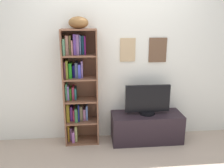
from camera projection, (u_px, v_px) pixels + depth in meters
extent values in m
cube|color=white|center=(115.00, 61.00, 3.41)|extent=(4.80, 0.06, 2.38)
cube|color=tan|center=(128.00, 50.00, 3.35)|extent=(0.22, 0.02, 0.34)
cube|color=#8EA5BD|center=(128.00, 50.00, 3.34)|extent=(0.17, 0.01, 0.29)
cube|color=brown|center=(158.00, 50.00, 3.39)|extent=(0.26, 0.02, 0.36)
cube|color=#979ABE|center=(158.00, 50.00, 3.39)|extent=(0.21, 0.01, 0.31)
cube|color=brown|center=(64.00, 89.00, 3.27)|extent=(0.02, 0.29, 1.66)
cube|color=brown|center=(97.00, 88.00, 3.32)|extent=(0.02, 0.29, 1.66)
cube|color=brown|center=(81.00, 86.00, 3.43)|extent=(0.48, 0.01, 1.66)
cube|color=brown|center=(83.00, 140.00, 3.51)|extent=(0.44, 0.28, 0.02)
cube|color=brown|center=(82.00, 121.00, 3.43)|extent=(0.44, 0.28, 0.02)
cube|color=brown|center=(81.00, 100.00, 3.34)|extent=(0.44, 0.28, 0.02)
cube|color=brown|center=(80.00, 78.00, 3.26)|extent=(0.44, 0.28, 0.02)
cube|color=brown|center=(80.00, 55.00, 3.17)|extent=(0.44, 0.28, 0.02)
cube|color=brown|center=(79.00, 30.00, 3.08)|extent=(0.44, 0.28, 0.02)
cube|color=#BB891F|center=(69.00, 131.00, 3.50)|extent=(0.02, 0.17, 0.27)
cube|color=#7E5186|center=(71.00, 132.00, 3.52)|extent=(0.03, 0.16, 0.20)
cube|color=#A160A7|center=(74.00, 134.00, 3.50)|extent=(0.04, 0.22, 0.17)
cube|color=#A3B067|center=(76.00, 132.00, 3.51)|extent=(0.03, 0.19, 0.24)
cube|color=olive|center=(68.00, 111.00, 3.40)|extent=(0.04, 0.21, 0.27)
cube|color=#58257A|center=(72.00, 112.00, 3.43)|extent=(0.03, 0.17, 0.21)
cube|color=#B02A51|center=(74.00, 114.00, 3.43)|extent=(0.02, 0.19, 0.18)
cube|color=#2F6338|center=(77.00, 113.00, 3.41)|extent=(0.04, 0.22, 0.20)
cube|color=navy|center=(79.00, 111.00, 3.42)|extent=(0.02, 0.20, 0.26)
cube|color=brown|center=(81.00, 112.00, 3.44)|extent=(0.04, 0.18, 0.22)
cube|color=#835273|center=(84.00, 113.00, 3.45)|extent=(0.03, 0.17, 0.17)
cube|color=#5A7ABD|center=(87.00, 112.00, 3.46)|extent=(0.03, 0.15, 0.22)
cube|color=#53C589|center=(67.00, 91.00, 3.34)|extent=(0.02, 0.16, 0.23)
cube|color=#866FBC|center=(69.00, 92.00, 3.34)|extent=(0.02, 0.17, 0.20)
cube|color=#1D5212|center=(71.00, 93.00, 3.35)|extent=(0.03, 0.17, 0.17)
cube|color=maroon|center=(73.00, 92.00, 3.35)|extent=(0.03, 0.17, 0.19)
cube|color=#20585B|center=(76.00, 93.00, 3.36)|extent=(0.03, 0.17, 0.17)
cube|color=#86435E|center=(65.00, 69.00, 3.24)|extent=(0.02, 0.20, 0.23)
cube|color=#636720|center=(67.00, 69.00, 3.22)|extent=(0.03, 0.23, 0.25)
cube|color=#1C7D19|center=(71.00, 70.00, 3.24)|extent=(0.04, 0.20, 0.21)
cube|color=navy|center=(74.00, 71.00, 3.28)|extent=(0.03, 0.15, 0.17)
cube|color=#374455|center=(77.00, 70.00, 3.26)|extent=(0.04, 0.19, 0.21)
cube|color=#3F42BE|center=(80.00, 70.00, 3.26)|extent=(0.04, 0.19, 0.19)
cube|color=#8064A4|center=(82.00, 69.00, 3.27)|extent=(0.02, 0.18, 0.24)
cube|color=#5D9870|center=(64.00, 47.00, 3.14)|extent=(0.03, 0.22, 0.22)
cube|color=#AD7666|center=(67.00, 45.00, 3.16)|extent=(0.04, 0.17, 0.26)
cube|color=brown|center=(70.00, 45.00, 3.17)|extent=(0.03, 0.17, 0.25)
cube|color=#A26662|center=(72.00, 47.00, 3.15)|extent=(0.02, 0.22, 0.20)
cube|color=#6A44A3|center=(75.00, 44.00, 3.16)|extent=(0.04, 0.19, 0.27)
cube|color=#6F4E7C|center=(78.00, 44.00, 3.15)|extent=(0.03, 0.22, 0.27)
cube|color=#5F70A5|center=(80.00, 44.00, 3.17)|extent=(0.02, 0.18, 0.26)
cube|color=#174756|center=(83.00, 45.00, 3.19)|extent=(0.03, 0.15, 0.25)
cube|color=#4D0E44|center=(85.00, 45.00, 3.16)|extent=(0.02, 0.22, 0.25)
ellipsoid|color=olive|center=(78.00, 23.00, 3.05)|extent=(0.34, 0.29, 0.16)
cube|color=black|center=(146.00, 127.00, 3.49)|extent=(1.04, 0.42, 0.43)
cube|color=black|center=(150.00, 133.00, 3.29)|extent=(0.94, 0.01, 0.27)
cylinder|color=black|center=(147.00, 113.00, 3.43)|extent=(0.22, 0.22, 0.04)
cube|color=black|center=(148.00, 98.00, 3.37)|extent=(0.65, 0.04, 0.40)
cube|color=#ADCDF0|center=(148.00, 99.00, 3.35)|extent=(0.61, 0.01, 0.36)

